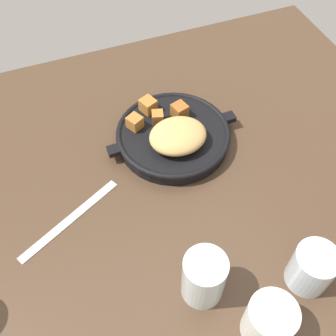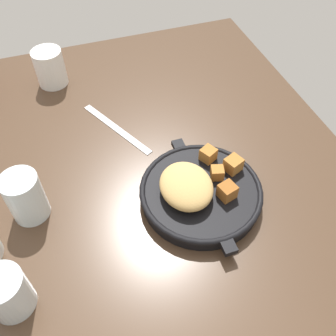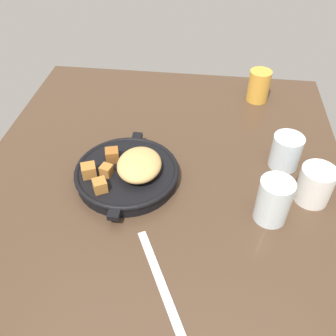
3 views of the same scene
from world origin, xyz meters
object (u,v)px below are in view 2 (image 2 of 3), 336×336
at_px(water_glass_tall, 25,197).
at_px(white_creamer_pitcher, 50,68).
at_px(water_glass_short, 7,293).
at_px(butter_knife, 116,128).
at_px(cast_iron_skillet, 199,191).

relative_size(water_glass_tall, white_creamer_pitcher, 1.07).
bearing_deg(water_glass_short, white_creamer_pitcher, -13.72).
xyz_separation_m(butter_knife, water_glass_short, (-0.34, 0.25, 0.04)).
bearing_deg(butter_knife, water_glass_tall, 103.06).
bearing_deg(cast_iron_skillet, water_glass_tall, 76.94).
bearing_deg(cast_iron_skillet, water_glass_short, 105.27).
height_order(cast_iron_skillet, butter_knife, cast_iron_skillet).
bearing_deg(water_glass_tall, cast_iron_skillet, -103.06).
bearing_deg(white_creamer_pitcher, water_glass_tall, 166.69).
xyz_separation_m(water_glass_tall, white_creamer_pitcher, (0.40, -0.09, -0.00)).
xyz_separation_m(cast_iron_skillet, water_glass_short, (-0.10, 0.36, 0.02)).
bearing_deg(water_glass_tall, water_glass_short, 165.33).
height_order(water_glass_short, white_creamer_pitcher, white_creamer_pitcher).
relative_size(cast_iron_skillet, water_glass_short, 3.41).
xyz_separation_m(water_glass_short, water_glass_tall, (0.17, -0.04, 0.01)).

